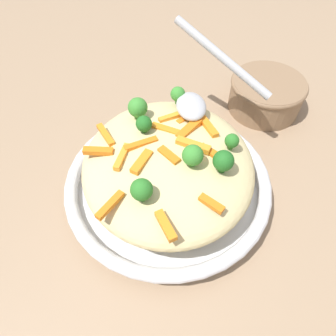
{
  "coord_description": "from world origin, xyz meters",
  "views": [
    {
      "loc": [
        -0.25,
        0.02,
        0.37
      ],
      "look_at": [
        0.0,
        0.0,
        0.06
      ],
      "focal_mm": 32.97,
      "sensor_mm": 36.0,
      "label": 1
    }
  ],
  "objects": [
    {
      "name": "broccoli_floret_6",
      "position": [
        0.09,
        -0.02,
        0.1
      ],
      "size": [
        0.02,
        0.02,
        0.03
      ],
      "color": "#377928",
      "rests_on": "pasta_mound"
    },
    {
      "name": "broccoli_floret_5",
      "position": [
        -0.0,
        -0.08,
        0.1
      ],
      "size": [
        0.02,
        0.02,
        0.02
      ],
      "color": "#296820",
      "rests_on": "pasta_mound"
    },
    {
      "name": "carrot_piece_6",
      "position": [
        -0.02,
        0.03,
        0.1
      ],
      "size": [
        0.04,
        0.03,
        0.01
      ],
      "primitive_type": "cube",
      "rotation": [
        0.0,
        0.0,
        2.57
      ],
      "color": "orange",
      "rests_on": "pasta_mound"
    },
    {
      "name": "carrot_piece_1",
      "position": [
        0.01,
        0.03,
        0.1
      ],
      "size": [
        0.02,
        0.04,
        0.01
      ],
      "primitive_type": "cube",
      "rotation": [
        0.0,
        0.0,
        5.03
      ],
      "color": "orange",
      "rests_on": "pasta_mound"
    },
    {
      "name": "serving_spoon",
      "position": [
        0.09,
        -0.06,
        0.11
      ],
      "size": [
        0.14,
        0.14,
        0.08
      ],
      "color": "#B7B7BC",
      "rests_on": "pasta_mound"
    },
    {
      "name": "carrot_piece_10",
      "position": [
        -0.08,
        -0.04,
        0.09
      ],
      "size": [
        0.03,
        0.03,
        0.01
      ],
      "primitive_type": "cube",
      "rotation": [
        0.0,
        0.0,
        0.8
      ],
      "color": "orange",
      "rests_on": "pasta_mound"
    },
    {
      "name": "ground_plane",
      "position": [
        0.0,
        0.0,
        0.0
      ],
      "size": [
        2.4,
        2.4,
        0.0
      ],
      "primitive_type": "plane",
      "color": "#9E7F60"
    },
    {
      "name": "broccoli_floret_2",
      "position": [
        0.07,
        0.03,
        0.11
      ],
      "size": [
        0.03,
        0.03,
        0.03
      ],
      "color": "#377928",
      "rests_on": "pasta_mound"
    },
    {
      "name": "carrot_piece_8",
      "position": [
        -0.01,
        0.06,
        0.09
      ],
      "size": [
        0.04,
        0.02,
        0.01
      ],
      "primitive_type": "cube",
      "rotation": [
        0.0,
        0.0,
        2.78
      ],
      "color": "orange",
      "rests_on": "pasta_mound"
    },
    {
      "name": "carrot_piece_5",
      "position": [
        0.03,
        0.0,
        0.09
      ],
      "size": [
        0.03,
        0.04,
        0.01
      ],
      "primitive_type": "cube",
      "rotation": [
        0.0,
        0.0,
        4.2
      ],
      "color": "orange",
      "rests_on": "pasta_mound"
    },
    {
      "name": "carrot_piece_7",
      "position": [
        0.04,
        0.08,
        0.09
      ],
      "size": [
        0.04,
        0.03,
        0.01
      ],
      "primitive_type": "cube",
      "rotation": [
        0.0,
        0.0,
        0.46
      ],
      "color": "orange",
      "rests_on": "pasta_mound"
    },
    {
      "name": "carrot_piece_13",
      "position": [
        0.06,
        -0.03,
        0.09
      ],
      "size": [
        0.03,
        0.04,
        0.01
      ],
      "primitive_type": "cube",
      "rotation": [
        0.0,
        0.0,
        5.34
      ],
      "color": "orange",
      "rests_on": "pasta_mound"
    },
    {
      "name": "carrot_piece_9",
      "position": [
        0.01,
        0.09,
        0.09
      ],
      "size": [
        0.01,
        0.04,
        0.01
      ],
      "primitive_type": "cube",
      "rotation": [
        0.0,
        0.0,
        1.42
      ],
      "color": "orange",
      "rests_on": "pasta_mound"
    },
    {
      "name": "serving_bowl",
      "position": [
        0.0,
        0.0,
        0.02
      ],
      "size": [
        0.28,
        0.28,
        0.04
      ],
      "color": "silver",
      "rests_on": "ground_plane"
    },
    {
      "name": "carrot_piece_3",
      "position": [
        0.04,
        -0.06,
        0.09
      ],
      "size": [
        0.04,
        0.02,
        0.01
      ],
      "primitive_type": "cube",
      "rotation": [
        0.0,
        0.0,
        0.33
      ],
      "color": "orange",
      "rests_on": "pasta_mound"
    },
    {
      "name": "broccoli_floret_4",
      "position": [
        -0.03,
        -0.06,
        0.11
      ],
      "size": [
        0.02,
        0.02,
        0.03
      ],
      "color": "#205B1C",
      "rests_on": "pasta_mound"
    },
    {
      "name": "carrot_piece_11",
      "position": [
        0.03,
        -0.03,
        0.09
      ],
      "size": [
        0.04,
        0.04,
        0.01
      ],
      "primitive_type": "cube",
      "rotation": [
        0.0,
        0.0,
        2.36
      ],
      "color": "orange",
      "rests_on": "pasta_mound"
    },
    {
      "name": "carrot_piece_2",
      "position": [
        -0.01,
        -0.05,
        0.09
      ],
      "size": [
        0.03,
        0.03,
        0.01
      ],
      "primitive_type": "cube",
      "rotation": [
        0.0,
        0.0,
        3.88
      ],
      "color": "orange",
      "rests_on": "pasta_mound"
    },
    {
      "name": "pasta_mound",
      "position": [
        0.0,
        0.0,
        0.07
      ],
      "size": [
        0.24,
        0.22,
        0.06
      ],
      "primitive_type": "ellipsoid",
      "color": "#DBC689",
      "rests_on": "serving_bowl"
    },
    {
      "name": "broccoli_floret_3",
      "position": [
        -0.03,
        -0.03,
        0.11
      ],
      "size": [
        0.02,
        0.02,
        0.03
      ],
      "color": "#377928",
      "rests_on": "pasta_mound"
    },
    {
      "name": "carrot_piece_0",
      "position": [
        -0.1,
        0.01,
        0.09
      ],
      "size": [
        0.04,
        0.02,
        0.01
      ],
      "primitive_type": "cube",
      "rotation": [
        0.0,
        0.0,
        3.5
      ],
      "color": "orange",
      "rests_on": "pasta_mound"
    },
    {
      "name": "companion_bowl",
      "position": [
        0.17,
        -0.19,
        0.03
      ],
      "size": [
        0.13,
        0.13,
        0.06
      ],
      "color": "#8C6B4C",
      "rests_on": "ground_plane"
    },
    {
      "name": "broccoli_floret_0",
      "position": [
        -0.06,
        0.03,
        0.11
      ],
      "size": [
        0.02,
        0.02,
        0.03
      ],
      "color": "#296820",
      "rests_on": "pasta_mound"
    },
    {
      "name": "carrot_piece_12",
      "position": [
        0.0,
        -0.03,
        0.1
      ],
      "size": [
        0.03,
        0.04,
        0.01
      ],
      "primitive_type": "cube",
      "rotation": [
        0.0,
        0.0,
        1.05
      ],
      "color": "orange",
      "rests_on": "pasta_mound"
    },
    {
      "name": "carrot_piece_15",
      "position": [
        -0.07,
        0.07,
        0.09
      ],
      "size": [
        0.04,
        0.03,
        0.01
      ],
      "primitive_type": "cube",
      "rotation": [
        0.0,
        0.0,
        5.58
      ],
      "color": "orange",
      "rests_on": "pasta_mound"
    },
    {
      "name": "broccoli_floret_1",
      "position": [
        0.03,
        0.03,
        0.11
      ],
      "size": [
        0.02,
        0.02,
        0.03
      ],
      "color": "#205B1C",
      "rests_on": "pasta_mound"
    },
    {
      "name": "carrot_piece_14",
      "position": [
        0.06,
        -0.01,
        0.09
      ],
      "size": [
        0.02,
        0.03,
        0.01
      ],
      "primitive_type": "cube",
      "rotation": [
        0.0,
        0.0,
        1.92
      ],
      "color": "orange",
      "rests_on": "pasta_mound"
    },
    {
      "name": "carrot_piece_4",
      "position": [
        -0.01,
        0.0,
        0.1
      ],
      "size": [
        0.03,
        0.03,
        0.01
      ],
      "primitive_type": "cube",
      "rotation": [
        0.0,
        0.0,
        0.66
      ],
      "color": "orange",
      "rests_on": "pasta_mound"
    }
  ]
}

